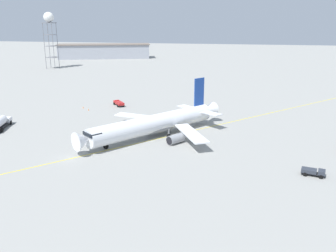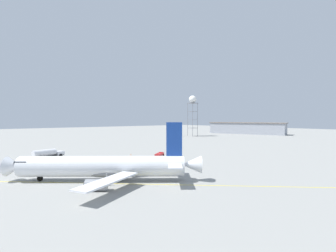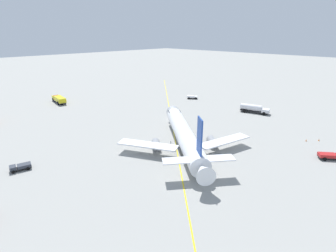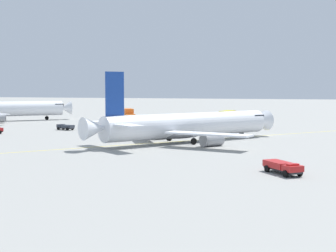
{
  "view_description": "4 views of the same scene",
  "coord_description": "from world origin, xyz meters",
  "px_view_note": "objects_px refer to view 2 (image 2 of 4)",
  "views": [
    {
      "loc": [
        -78.55,
        -15.95,
        26.27
      ],
      "look_at": [
        -2.92,
        -1.92,
        3.36
      ],
      "focal_mm": 39.31,
      "sensor_mm": 36.0,
      "label": 1
    },
    {
      "loc": [
        -22.23,
        -45.39,
        12.73
      ],
      "look_at": [
        41.18,
        31.96,
        9.57
      ],
      "focal_mm": 26.72,
      "sensor_mm": 36.0,
      "label": 2
    },
    {
      "loc": [
        36.81,
        -42.42,
        26.13
      ],
      "look_at": [
        -4.64,
        0.33,
        4.65
      ],
      "focal_mm": 27.74,
      "sensor_mm": 36.0,
      "label": 3
    },
    {
      "loc": [
        82.55,
        21.44,
        9.65
      ],
      "look_at": [
        1.79,
        -1.15,
        2.93
      ],
      "focal_mm": 53.14,
      "sensor_mm": 36.0,
      "label": 4
    }
  ],
  "objects_px": {
    "radar_tower": "(193,102)",
    "safety_cone_near": "(129,156)",
    "airliner_main": "(105,167)",
    "ops_pickup_truck_extra": "(159,155)",
    "safety_cone_mid": "(131,154)",
    "fuel_tanker_truck": "(47,153)"
  },
  "relations": [
    {
      "from": "ops_pickup_truck_extra",
      "to": "safety_cone_near",
      "type": "height_order",
      "value": "ops_pickup_truck_extra"
    },
    {
      "from": "fuel_tanker_truck",
      "to": "radar_tower",
      "type": "distance_m",
      "value": 114.45
    },
    {
      "from": "airliner_main",
      "to": "safety_cone_mid",
      "type": "bearing_deg",
      "value": -90.86
    },
    {
      "from": "airliner_main",
      "to": "radar_tower",
      "type": "height_order",
      "value": "radar_tower"
    },
    {
      "from": "safety_cone_near",
      "to": "airliner_main",
      "type": "bearing_deg",
      "value": -129.44
    },
    {
      "from": "safety_cone_mid",
      "to": "fuel_tanker_truck",
      "type": "bearing_deg",
      "value": 154.53
    },
    {
      "from": "safety_cone_mid",
      "to": "safety_cone_near",
      "type": "bearing_deg",
      "value": -130.32
    },
    {
      "from": "airliner_main",
      "to": "safety_cone_mid",
      "type": "height_order",
      "value": "airliner_main"
    },
    {
      "from": "fuel_tanker_truck",
      "to": "safety_cone_mid",
      "type": "xyz_separation_m",
      "value": [
        23.78,
        -11.33,
        -1.3
      ]
    },
    {
      "from": "ops_pickup_truck_extra",
      "to": "safety_cone_mid",
      "type": "xyz_separation_m",
      "value": [
        -5.02,
        9.54,
        -0.53
      ]
    },
    {
      "from": "radar_tower",
      "to": "airliner_main",
      "type": "bearing_deg",
      "value": -142.81
    },
    {
      "from": "radar_tower",
      "to": "safety_cone_near",
      "type": "xyz_separation_m",
      "value": [
        -83.23,
        -53.99,
        -24.05
      ]
    },
    {
      "from": "airliner_main",
      "to": "fuel_tanker_truck",
      "type": "distance_m",
      "value": 38.36
    },
    {
      "from": "safety_cone_near",
      "to": "safety_cone_mid",
      "type": "distance_m",
      "value": 3.45
    },
    {
      "from": "ops_pickup_truck_extra",
      "to": "safety_cone_mid",
      "type": "distance_m",
      "value": 10.79
    },
    {
      "from": "radar_tower",
      "to": "safety_cone_near",
      "type": "relative_size",
      "value": 52.03
    },
    {
      "from": "fuel_tanker_truck",
      "to": "ops_pickup_truck_extra",
      "type": "height_order",
      "value": "fuel_tanker_truck"
    },
    {
      "from": "ops_pickup_truck_extra",
      "to": "safety_cone_near",
      "type": "bearing_deg",
      "value": 99.23
    },
    {
      "from": "airliner_main",
      "to": "safety_cone_near",
      "type": "height_order",
      "value": "airliner_main"
    },
    {
      "from": "airliner_main",
      "to": "safety_cone_near",
      "type": "relative_size",
      "value": 60.0
    },
    {
      "from": "ops_pickup_truck_extra",
      "to": "safety_cone_near",
      "type": "xyz_separation_m",
      "value": [
        -7.25,
        6.91,
        -0.53
      ]
    },
    {
      "from": "radar_tower",
      "to": "safety_cone_near",
      "type": "height_order",
      "value": "radar_tower"
    }
  ]
}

